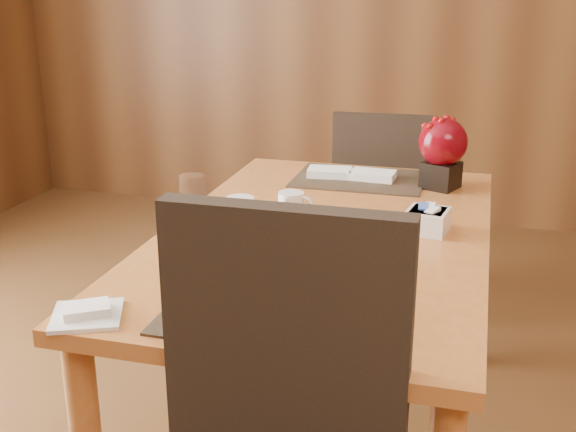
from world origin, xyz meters
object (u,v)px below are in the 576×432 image
(coffee_cup, at_px, (240,214))
(sugar_caddy, at_px, (427,221))
(water_glass, at_px, (193,204))
(far_chair, at_px, (382,201))
(soup_setting, at_px, (256,281))
(bread_plate, at_px, (87,315))
(creamer_jug, at_px, (291,204))
(dining_table, at_px, (325,262))
(berry_decor, at_px, (443,149))

(coffee_cup, relative_size, sugar_caddy, 1.40)
(water_glass, xyz_separation_m, far_chair, (0.37, 1.19, -0.32))
(sugar_caddy, relative_size, far_chair, 0.12)
(soup_setting, distance_m, water_glass, 0.50)
(sugar_caddy, xyz_separation_m, bread_plate, (-0.65, -0.73, -0.03))
(water_glass, height_order, far_chair, water_glass)
(creamer_jug, distance_m, sugar_caddy, 0.41)
(creamer_jug, relative_size, far_chair, 0.11)
(soup_setting, height_order, water_glass, water_glass)
(dining_table, relative_size, berry_decor, 6.24)
(dining_table, relative_size, water_glass, 9.12)
(berry_decor, bearing_deg, water_glass, -135.37)
(dining_table, height_order, soup_setting, soup_setting)
(dining_table, height_order, sugar_caddy, sugar_caddy)
(dining_table, bearing_deg, sugar_caddy, 12.73)
(soup_setting, xyz_separation_m, far_chair, (0.06, 1.58, -0.29))
(water_glass, bearing_deg, creamer_jug, 43.22)
(soup_setting, height_order, berry_decor, berry_decor)
(dining_table, height_order, berry_decor, berry_decor)
(berry_decor, xyz_separation_m, far_chair, (-0.27, 0.56, -0.37))
(dining_table, relative_size, far_chair, 1.65)
(berry_decor, height_order, bread_plate, berry_decor)
(creamer_jug, bearing_deg, water_glass, -129.16)
(soup_setting, bearing_deg, dining_table, 97.91)
(sugar_caddy, distance_m, bread_plate, 0.98)
(sugar_caddy, relative_size, bread_plate, 0.76)
(berry_decor, bearing_deg, bread_plate, -118.73)
(creamer_jug, relative_size, bread_plate, 0.70)
(water_glass, relative_size, bread_plate, 1.14)
(dining_table, bearing_deg, far_chair, 89.19)
(dining_table, bearing_deg, water_glass, -162.75)
(creamer_jug, bearing_deg, dining_table, -30.37)
(soup_setting, xyz_separation_m, creamer_jug, (-0.08, 0.61, -0.02))
(coffee_cup, bearing_deg, creamer_jug, 49.94)
(soup_setting, height_order, coffee_cup, soup_setting)
(berry_decor, relative_size, bread_plate, 1.67)
(berry_decor, distance_m, bread_plate, 1.36)
(sugar_caddy, bearing_deg, coffee_cup, -169.47)
(berry_decor, relative_size, far_chair, 0.26)
(coffee_cup, bearing_deg, dining_table, 8.00)
(far_chair, bearing_deg, soup_setting, 85.29)
(coffee_cup, distance_m, bread_plate, 0.65)
(creamer_jug, bearing_deg, coffee_cup, -122.45)
(soup_setting, bearing_deg, berry_decor, 85.40)
(sugar_caddy, bearing_deg, dining_table, -167.27)
(dining_table, distance_m, sugar_caddy, 0.31)
(coffee_cup, height_order, water_glass, water_glass)
(dining_table, height_order, water_glass, water_glass)
(water_glass, height_order, berry_decor, berry_decor)
(soup_setting, bearing_deg, bread_plate, -139.85)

